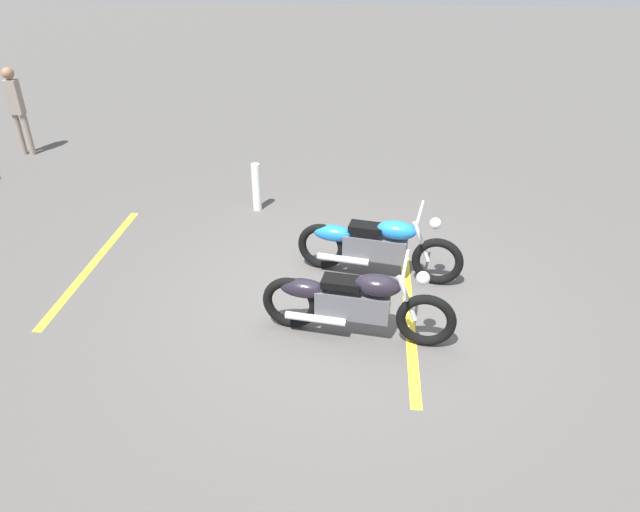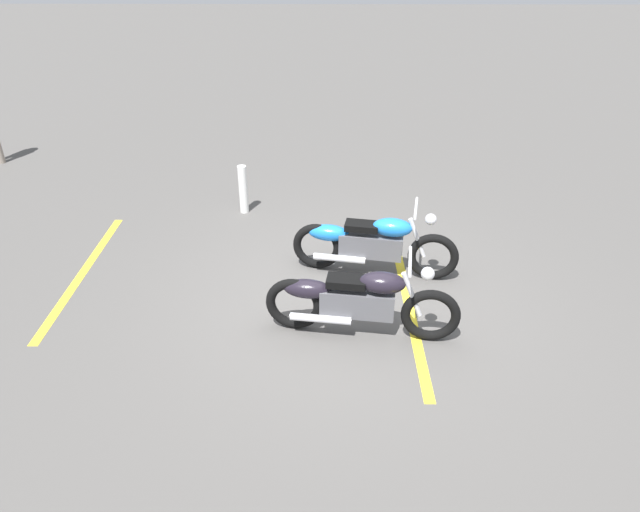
{
  "view_description": "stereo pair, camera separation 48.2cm",
  "coord_description": "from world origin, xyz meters",
  "px_view_note": "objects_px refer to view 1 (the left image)",
  "views": [
    {
      "loc": [
        -0.21,
        6.09,
        4.19
      ],
      "look_at": [
        0.33,
        0.0,
        0.65
      ],
      "focal_mm": 32.65,
      "sensor_mm": 36.0,
      "label": 1
    },
    {
      "loc": [
        0.27,
        6.11,
        4.19
      ],
      "look_at": [
        0.33,
        0.0,
        0.65
      ],
      "focal_mm": 32.65,
      "sensor_mm": 36.0,
      "label": 2
    }
  ],
  "objects_px": {
    "motorcycle_dark_foreground": "(352,302)",
    "bollard_post": "(256,187)",
    "motorcycle_bright_foreground": "(374,245)",
    "bystander_secondary": "(17,107)"
  },
  "relations": [
    {
      "from": "motorcycle_bright_foreground",
      "to": "motorcycle_dark_foreground",
      "type": "relative_size",
      "value": 1.0
    },
    {
      "from": "bollard_post",
      "to": "bystander_secondary",
      "type": "bearing_deg",
      "value": -22.91
    },
    {
      "from": "motorcycle_bright_foreground",
      "to": "motorcycle_dark_foreground",
      "type": "distance_m",
      "value": 1.37
    },
    {
      "from": "motorcycle_bright_foreground",
      "to": "bystander_secondary",
      "type": "relative_size",
      "value": 1.27
    },
    {
      "from": "bystander_secondary",
      "to": "bollard_post",
      "type": "distance_m",
      "value": 5.66
    },
    {
      "from": "motorcycle_bright_foreground",
      "to": "motorcycle_dark_foreground",
      "type": "xyz_separation_m",
      "value": [
        0.24,
        1.35,
        0.0
      ]
    },
    {
      "from": "bystander_secondary",
      "to": "bollard_post",
      "type": "relative_size",
      "value": 2.18
    },
    {
      "from": "motorcycle_dark_foreground",
      "to": "bollard_post",
      "type": "height_order",
      "value": "motorcycle_dark_foreground"
    },
    {
      "from": "motorcycle_dark_foreground",
      "to": "bollard_post",
      "type": "relative_size",
      "value": 2.78
    },
    {
      "from": "motorcycle_bright_foreground",
      "to": "bystander_secondary",
      "type": "bearing_deg",
      "value": 160.23
    }
  ]
}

